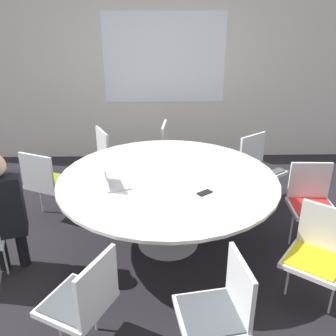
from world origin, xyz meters
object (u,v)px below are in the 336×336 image
at_px(laptop, 112,180).
at_px(chair_8, 46,180).
at_px(chair_2, 220,306).
at_px(chair_6, 173,149).
at_px(chair_1, 84,298).
at_px(chair_7, 113,154).
at_px(chair_3, 318,251).
at_px(cell_phone, 205,193).
at_px(chair_5, 259,164).
at_px(chair_4, 311,199).
at_px(person_0, 2,207).

bearing_deg(laptop, chair_8, 33.10).
xyz_separation_m(chair_2, chair_8, (-1.66, 1.94, 0.00)).
distance_m(chair_6, laptop, 1.76).
relative_size(chair_1, chair_7, 1.00).
bearing_deg(chair_3, chair_6, -26.80).
height_order(chair_7, chair_8, same).
relative_size(chair_2, chair_8, 1.00).
bearing_deg(chair_7, chair_2, -5.46).
height_order(chair_2, laptop, laptop).
relative_size(chair_3, cell_phone, 5.46).
height_order(chair_3, chair_5, same).
xyz_separation_m(chair_4, person_0, (-2.89, -0.44, 0.20)).
distance_m(chair_2, chair_7, 2.87).
bearing_deg(person_0, chair_3, -25.94).
bearing_deg(chair_6, chair_2, 10.95).
height_order(chair_4, chair_7, same).
relative_size(chair_8, cell_phone, 5.46).
relative_size(chair_4, cell_phone, 5.46).
height_order(chair_2, cell_phone, chair_2).
xyz_separation_m(chair_2, chair_4, (1.14, 1.42, 0.00)).
bearing_deg(chair_6, cell_phone, 13.67).
relative_size(chair_2, chair_4, 1.00).
xyz_separation_m(chair_1, chair_8, (-0.75, 1.84, 0.00)).
distance_m(chair_6, chair_8, 1.72).
relative_size(chair_1, laptop, 2.45).
relative_size(chair_2, chair_5, 1.00).
bearing_deg(chair_2, chair_1, 74.32).
height_order(chair_4, cell_phone, chair_4).
relative_size(chair_2, chair_7, 1.00).
xyz_separation_m(chair_2, chair_3, (0.87, 0.58, 0.00)).
relative_size(chair_5, cell_phone, 5.46).
xyz_separation_m(chair_6, person_0, (-1.55, -1.88, 0.20)).
bearing_deg(chair_7, chair_4, 33.56).
bearing_deg(chair_1, chair_2, -68.96).
bearing_deg(chair_1, chair_6, 12.77).
height_order(chair_8, laptop, laptop).
distance_m(chair_6, person_0, 2.44).
bearing_deg(chair_4, chair_2, 53.65).
xyz_separation_m(chair_2, laptop, (-0.83, 1.25, 0.32)).
height_order(chair_5, person_0, person_0).
relative_size(chair_5, laptop, 2.45).
relative_size(chair_1, cell_phone, 5.46).
height_order(chair_1, laptop, laptop).
bearing_deg(chair_3, chair_8, 9.70).
bearing_deg(laptop, chair_6, -38.61).
bearing_deg(chair_2, person_0, 51.04).
relative_size(chair_7, chair_8, 1.00).
distance_m(chair_2, chair_4, 1.83).
xyz_separation_m(chair_4, laptop, (-1.97, -0.17, 0.32)).
bearing_deg(cell_phone, chair_3, -30.25).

